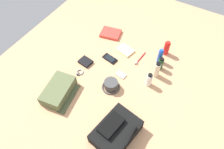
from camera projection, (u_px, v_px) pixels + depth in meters
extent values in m
cube|color=tan|center=(112.00, 78.00, 1.78)|extent=(2.64, 2.02, 0.02)
cube|color=black|center=(116.00, 132.00, 1.44)|extent=(0.36, 0.28, 0.10)
cube|color=black|center=(111.00, 125.00, 1.39)|extent=(0.20, 0.13, 0.03)
cylinder|color=black|center=(131.00, 136.00, 1.35)|extent=(0.15, 0.02, 0.02)
cube|color=#56603D|center=(58.00, 90.00, 1.64)|extent=(0.31, 0.22, 0.09)
cube|color=#454D30|center=(69.00, 98.00, 1.64)|extent=(0.28, 0.10, 0.01)
cylinder|color=#404040|center=(111.00, 84.00, 1.68)|extent=(0.11, 0.11, 0.07)
torus|color=#404040|center=(111.00, 87.00, 1.71)|extent=(0.15, 0.15, 0.01)
cylinder|color=red|center=(166.00, 48.00, 1.88)|extent=(0.05, 0.05, 0.13)
cylinder|color=red|center=(168.00, 43.00, 1.83)|extent=(0.04, 0.04, 0.01)
cylinder|color=blue|center=(160.00, 56.00, 1.83)|extent=(0.04, 0.04, 0.13)
cylinder|color=blue|center=(162.00, 50.00, 1.77)|extent=(0.03, 0.03, 0.01)
cylinder|color=#19471E|center=(160.00, 64.00, 1.79)|extent=(0.05, 0.05, 0.11)
cylinder|color=black|center=(162.00, 59.00, 1.73)|extent=(0.04, 0.04, 0.01)
cylinder|color=beige|center=(157.00, 70.00, 1.73)|extent=(0.05, 0.05, 0.15)
cylinder|color=black|center=(158.00, 64.00, 1.66)|extent=(0.04, 0.04, 0.01)
cylinder|color=white|center=(149.00, 80.00, 1.68)|extent=(0.05, 0.05, 0.12)
cylinder|color=black|center=(150.00, 75.00, 1.63)|extent=(0.04, 0.04, 0.01)
cube|color=red|center=(111.00, 33.00, 2.08)|extent=(0.18, 0.22, 0.03)
cube|color=white|center=(111.00, 34.00, 2.08)|extent=(0.17, 0.21, 0.02)
cube|color=black|center=(110.00, 59.00, 1.89)|extent=(0.09, 0.14, 0.01)
cube|color=black|center=(110.00, 58.00, 1.88)|extent=(0.07, 0.10, 0.00)
cube|color=#B7B7BC|center=(121.00, 75.00, 1.78)|extent=(0.06, 0.09, 0.01)
cylinder|color=silver|center=(119.00, 74.00, 1.78)|extent=(0.03, 0.03, 0.00)
torus|color=#99999E|center=(80.00, 72.00, 1.80)|extent=(0.06, 0.06, 0.01)
cylinder|color=black|center=(78.00, 74.00, 1.79)|extent=(0.03, 0.03, 0.01)
cylinder|color=red|center=(140.00, 58.00, 1.89)|extent=(0.17, 0.03, 0.01)
cube|color=white|center=(136.00, 62.00, 1.85)|extent=(0.02, 0.01, 0.01)
cube|color=black|center=(86.00, 62.00, 1.86)|extent=(0.10, 0.12, 0.02)
cube|color=beige|center=(125.00, 50.00, 1.95)|extent=(0.14, 0.17, 0.02)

